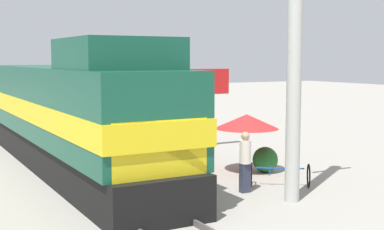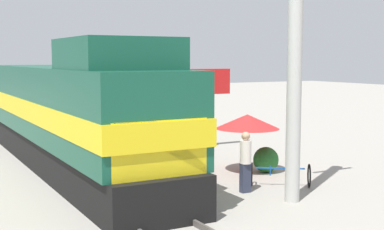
% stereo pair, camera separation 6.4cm
% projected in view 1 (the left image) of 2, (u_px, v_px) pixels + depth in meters
% --- Properties ---
extents(ground_plane, '(120.00, 120.00, 0.00)m').
position_uv_depth(ground_plane, '(114.00, 197.00, 15.46)').
color(ground_plane, gray).
extents(rail_near, '(0.08, 36.25, 0.15)m').
position_uv_depth(rail_near, '(90.00, 197.00, 15.10)').
color(rail_near, '#4C4742').
rests_on(rail_near, ground_plane).
extents(rail_far, '(0.08, 36.25, 0.15)m').
position_uv_depth(rail_far, '(137.00, 191.00, 15.79)').
color(rail_far, '#4C4742').
rests_on(rail_far, ground_plane).
extents(locomotive, '(2.95, 15.66, 4.54)m').
position_uv_depth(locomotive, '(73.00, 116.00, 18.67)').
color(locomotive, black).
rests_on(locomotive, ground_plane).
extents(utility_pole, '(1.80, 0.41, 9.85)m').
position_uv_depth(utility_pole, '(295.00, 21.00, 14.47)').
color(utility_pole, '#B2B2AD').
rests_on(utility_pole, ground_plane).
extents(vendor_umbrella, '(2.23, 2.23, 2.06)m').
position_uv_depth(vendor_umbrella, '(247.00, 121.00, 18.53)').
color(vendor_umbrella, '#4C4C4C').
rests_on(vendor_umbrella, ground_plane).
extents(billboard_sign, '(2.54, 0.12, 3.53)m').
position_uv_depth(billboard_sign, '(204.00, 87.00, 23.48)').
color(billboard_sign, '#595959').
rests_on(billboard_sign, ground_plane).
extents(shrub_cluster, '(0.90, 0.90, 0.90)m').
position_uv_depth(shrub_cluster, '(265.00, 160.00, 18.76)').
color(shrub_cluster, '#236028').
rests_on(shrub_cluster, ground_plane).
extents(person_bystander, '(0.34, 0.34, 1.83)m').
position_uv_depth(person_bystander, '(245.00, 159.00, 15.87)').
color(person_bystander, '#2D3347').
rests_on(person_bystander, ground_plane).
extents(bicycle, '(1.91, 1.65, 0.74)m').
position_uv_depth(bicycle, '(280.00, 175.00, 16.65)').
color(bicycle, black).
rests_on(bicycle, ground_plane).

